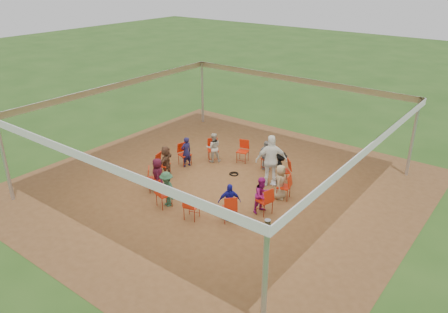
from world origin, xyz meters
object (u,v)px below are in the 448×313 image
Objects in this scene: chair_5 at (185,155)px; person_seated_6 at (158,175)px; chair_6 at (163,165)px; person_seated_2 at (266,156)px; chair_11 at (264,201)px; laptop at (275,182)px; standing_person at (271,161)px; chair_4 at (213,150)px; chair_7 at (155,179)px; chair_8 at (164,194)px; person_seated_0 at (280,182)px; person_seated_8 at (229,202)px; person_seated_9 at (262,195)px; person_seated_7 at (167,189)px; chair_2 at (268,159)px; chair_3 at (243,152)px; person_seated_1 at (281,168)px; chair_0 at (284,187)px; chair_1 at (284,171)px; chair_9 at (192,206)px; person_seated_4 at (186,152)px; cable_coil at (234,174)px; person_seated_5 at (166,161)px; person_seated_3 at (213,148)px.

chair_5 is 2.25m from person_seated_6.
person_seated_2 is at bearing 119.12° from chair_6.
laptop is (-0.28, 1.12, 0.12)m from chair_11.
laptop is (1.39, -1.58, -0.04)m from person_seated_2.
laptop is at bearing 93.92° from standing_person.
chair_4 is 0.74× the size of person_seated_2.
chair_7 is 1.19m from chair_8.
person_seated_0 is 0.17m from laptop.
standing_person is at bearing 114.58° from chair_5.
person_seated_2 and person_seated_8 have the same top height.
person_seated_0 is 1.00× the size of person_seated_9.
person_seated_6 is 1.00× the size of person_seated_8.
chair_4 is 4.49m from person_seated_8.
person_seated_9 is (2.67, 1.55, 0.00)m from person_seated_7.
person_seated_2 is at bearing 90.00° from chair_2.
chair_3 is at bearing 59.12° from person_seated_9.
chair_6 is 4.34m from person_seated_1.
person_seated_1 is (-0.68, 0.95, 0.16)m from chair_0.
chair_6 is at bearing 152.65° from person_seated_7.
person_seated_9 is at bearing 104.59° from chair_4.
chair_1 is 4.45m from chair_6.
person_seated_0 is 1.13m from person_seated_1.
person_seated_9 is at bearing 60.88° from chair_7.
chair_7 is 4.14m from standing_person.
chair_2 and chair_9 have the same top height.
person_seated_1 is at bearing 147.35° from chair_3.
chair_3 is 0.74× the size of person_seated_7.
cable_coil is (1.93, 0.51, -0.59)m from person_seated_4.
chair_1 is 0.74× the size of person_seated_4.
standing_person is (2.97, 2.84, 0.50)m from chair_7.
person_seated_0 is 2.88× the size of cable_coil.
person_seated_0 is 4.37m from person_seated_5.
person_seated_0 is 1.13m from person_seated_9.
chair_3 is 4.34m from person_seated_8.
chair_9 is at bearing 152.65° from person_seated_9.
person_seated_7 is (-2.18, -3.74, 0.16)m from chair_1.
chair_11 is at bearing -90.00° from person_seated_9.
person_seated_2 is at bearing 104.59° from chair_7.
person_seated_1 reaches higher than chair_0.
person_seated_4 is 3.56× the size of laptop.
chair_7 is at bearing 150.00° from chair_9.
chair_4 is at bearing 136.53° from person_seated_6.
chair_4 is at bearing 30.00° from chair_2.
person_seated_3 reaches higher than chair_3.
chair_11 is 0.74× the size of person_seated_2.
chair_0 is 0.74× the size of person_seated_3.
chair_3 is at bearing 135.00° from chair_6.
person_seated_8 is (-0.68, -0.95, 0.16)m from chair_11.
person_seated_4 reaches higher than chair_1.
person_seated_0 is at bearing 104.59° from chair_5.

